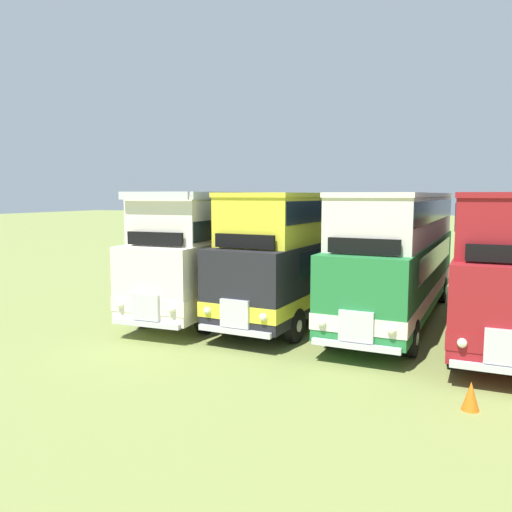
{
  "coord_description": "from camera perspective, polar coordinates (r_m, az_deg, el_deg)",
  "views": [
    {
      "loc": [
        2.81,
        -18.15,
        4.43
      ],
      "look_at": [
        -5.36,
        0.12,
        2.06
      ],
      "focal_mm": 36.38,
      "sensor_mm": 36.0,
      "label": 1
    }
  ],
  "objects": [
    {
      "name": "bus_second_in_row",
      "position": [
        19.04,
        5.19,
        0.82
      ],
      "size": [
        3.02,
        10.22,
        4.49
      ],
      "color": "black",
      "rests_on": "ground"
    },
    {
      "name": "bus_fourth_in_row",
      "position": [
        18.03,
        25.6,
        -0.13
      ],
      "size": [
        2.64,
        11.08,
        4.49
      ],
      "color": "maroon",
      "rests_on": "ground"
    },
    {
      "name": "bus_first_in_row",
      "position": [
        20.6,
        -3.41,
        0.99
      ],
      "size": [
        3.11,
        11.38,
        4.52
      ],
      "color": "silver",
      "rests_on": "ground"
    },
    {
      "name": "bus_third_in_row",
      "position": [
        18.94,
        15.45,
        0.6
      ],
      "size": [
        2.79,
        11.62,
        4.49
      ],
      "color": "#237538",
      "rests_on": "ground"
    },
    {
      "name": "cone_near_end",
      "position": [
        11.91,
        22.54,
        -14.03
      ],
      "size": [
        0.36,
        0.36,
        0.61
      ],
      "primitive_type": "cone",
      "color": "orange",
      "rests_on": "ground"
    },
    {
      "name": "ground_plane",
      "position": [
        18.9,
        14.99,
        -7.03
      ],
      "size": [
        200.0,
        200.0,
        0.0
      ],
      "primitive_type": "plane",
      "color": "olive"
    }
  ]
}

